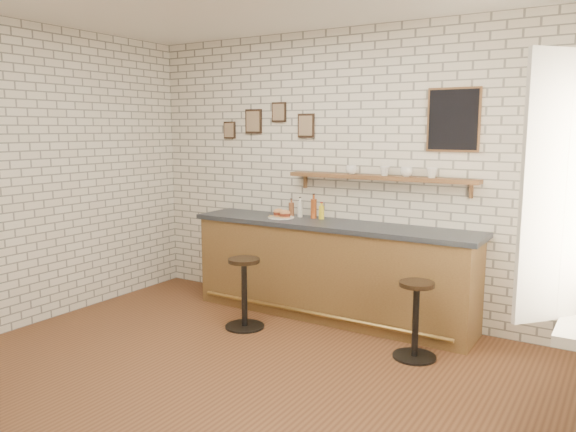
{
  "coord_description": "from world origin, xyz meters",
  "views": [
    {
      "loc": [
        2.6,
        -3.38,
        1.97
      ],
      "look_at": [
        -0.06,
        0.9,
        1.18
      ],
      "focal_mm": 35.0,
      "sensor_mm": 36.0,
      "label": 1
    }
  ],
  "objects_px": {
    "shelf_cup_a": "(351,170)",
    "bar_counter": "(330,270)",
    "ciabatta_sandwich": "(282,213)",
    "bitters_bottle_amber": "(314,208)",
    "sandwich_plate": "(281,217)",
    "bitters_bottle_white": "(300,209)",
    "bitters_bottle_brown": "(291,209)",
    "shelf_cup_b": "(385,171)",
    "shelf_cup_d": "(432,173)",
    "bar_stool_left": "(244,291)",
    "bar_stool_right": "(416,317)",
    "shelf_cup_c": "(406,172)",
    "condiment_bottle_yellow": "(321,212)"
  },
  "relations": [
    {
      "from": "shelf_cup_a",
      "to": "shelf_cup_c",
      "type": "bearing_deg",
      "value": -21.34
    },
    {
      "from": "bitters_bottle_white",
      "to": "bitters_bottle_amber",
      "type": "bearing_deg",
      "value": 0.0
    },
    {
      "from": "shelf_cup_d",
      "to": "shelf_cup_b",
      "type": "bearing_deg",
      "value": 166.37
    },
    {
      "from": "bar_counter",
      "to": "ciabatta_sandwich",
      "type": "distance_m",
      "value": 0.81
    },
    {
      "from": "shelf_cup_d",
      "to": "sandwich_plate",
      "type": "bearing_deg",
      "value": 174.4
    },
    {
      "from": "sandwich_plate",
      "to": "bitters_bottle_white",
      "type": "bearing_deg",
      "value": 49.31
    },
    {
      "from": "bar_counter",
      "to": "shelf_cup_b",
      "type": "distance_m",
      "value": 1.17
    },
    {
      "from": "ciabatta_sandwich",
      "to": "bar_stool_right",
      "type": "bearing_deg",
      "value": -17.88
    },
    {
      "from": "bitters_bottle_brown",
      "to": "shelf_cup_a",
      "type": "relative_size",
      "value": 1.72
    },
    {
      "from": "bitters_bottle_brown",
      "to": "shelf_cup_d",
      "type": "height_order",
      "value": "shelf_cup_d"
    },
    {
      "from": "shelf_cup_b",
      "to": "shelf_cup_c",
      "type": "relative_size",
      "value": 0.83
    },
    {
      "from": "condiment_bottle_yellow",
      "to": "shelf_cup_c",
      "type": "distance_m",
      "value": 1.02
    },
    {
      "from": "bitters_bottle_amber",
      "to": "shelf_cup_a",
      "type": "relative_size",
      "value": 2.34
    },
    {
      "from": "sandwich_plate",
      "to": "ciabatta_sandwich",
      "type": "relative_size",
      "value": 1.21
    },
    {
      "from": "bitters_bottle_amber",
      "to": "shelf_cup_a",
      "type": "distance_m",
      "value": 0.6
    },
    {
      "from": "bitters_bottle_white",
      "to": "shelf_cup_b",
      "type": "bearing_deg",
      "value": 3.44
    },
    {
      "from": "bitters_bottle_brown",
      "to": "shelf_cup_a",
      "type": "bearing_deg",
      "value": 4.72
    },
    {
      "from": "bitters_bottle_brown",
      "to": "bar_stool_right",
      "type": "bearing_deg",
      "value": -22.95
    },
    {
      "from": "bitters_bottle_white",
      "to": "condiment_bottle_yellow",
      "type": "xyz_separation_m",
      "value": [
        0.27,
        -0.0,
        -0.01
      ]
    },
    {
      "from": "bar_stool_left",
      "to": "shelf_cup_a",
      "type": "distance_m",
      "value": 1.66
    },
    {
      "from": "sandwich_plate",
      "to": "bar_stool_left",
      "type": "distance_m",
      "value": 0.96
    },
    {
      "from": "sandwich_plate",
      "to": "shelf_cup_d",
      "type": "height_order",
      "value": "shelf_cup_d"
    },
    {
      "from": "shelf_cup_a",
      "to": "bar_counter",
      "type": "bearing_deg",
      "value": -143.56
    },
    {
      "from": "bar_stool_left",
      "to": "bitters_bottle_white",
      "type": "bearing_deg",
      "value": 82.44
    },
    {
      "from": "sandwich_plate",
      "to": "shelf_cup_a",
      "type": "xyz_separation_m",
      "value": [
        0.72,
        0.22,
        0.53
      ]
    },
    {
      "from": "shelf_cup_a",
      "to": "shelf_cup_c",
      "type": "distance_m",
      "value": 0.6
    },
    {
      "from": "bitters_bottle_brown",
      "to": "shelf_cup_c",
      "type": "xyz_separation_m",
      "value": [
        1.29,
        0.06,
        0.46
      ]
    },
    {
      "from": "sandwich_plate",
      "to": "shelf_cup_a",
      "type": "relative_size",
      "value": 2.43
    },
    {
      "from": "bar_stool_right",
      "to": "shelf_cup_d",
      "type": "height_order",
      "value": "shelf_cup_d"
    },
    {
      "from": "shelf_cup_a",
      "to": "condiment_bottle_yellow",
      "type": "bearing_deg",
      "value": 168.94
    },
    {
      "from": "bitters_bottle_brown",
      "to": "condiment_bottle_yellow",
      "type": "relative_size",
      "value": 1.08
    },
    {
      "from": "bar_stool_left",
      "to": "bitters_bottle_brown",
      "type": "bearing_deg",
      "value": 89.64
    },
    {
      "from": "bitters_bottle_amber",
      "to": "bar_stool_left",
      "type": "bearing_deg",
      "value": -108.01
    },
    {
      "from": "shelf_cup_a",
      "to": "bar_stool_right",
      "type": "bearing_deg",
      "value": -59.09
    },
    {
      "from": "shelf_cup_b",
      "to": "shelf_cup_c",
      "type": "distance_m",
      "value": 0.23
    },
    {
      "from": "ciabatta_sandwich",
      "to": "shelf_cup_a",
      "type": "bearing_deg",
      "value": 17.31
    },
    {
      "from": "sandwich_plate",
      "to": "bar_stool_right",
      "type": "bearing_deg",
      "value": -17.77
    },
    {
      "from": "condiment_bottle_yellow",
      "to": "shelf_cup_d",
      "type": "bearing_deg",
      "value": 2.81
    },
    {
      "from": "shelf_cup_a",
      "to": "shelf_cup_b",
      "type": "height_order",
      "value": "shelf_cup_b"
    },
    {
      "from": "ciabatta_sandwich",
      "to": "shelf_cup_b",
      "type": "bearing_deg",
      "value": 11.59
    },
    {
      "from": "ciabatta_sandwich",
      "to": "bitters_bottle_amber",
      "type": "xyz_separation_m",
      "value": [
        0.3,
        0.16,
        0.06
      ]
    },
    {
      "from": "bitters_bottle_white",
      "to": "bar_stool_right",
      "type": "relative_size",
      "value": 0.33
    },
    {
      "from": "bitters_bottle_brown",
      "to": "bar_counter",
      "type": "bearing_deg",
      "value": -14.21
    },
    {
      "from": "sandwich_plate",
      "to": "bitters_bottle_amber",
      "type": "height_order",
      "value": "bitters_bottle_amber"
    },
    {
      "from": "bar_stool_left",
      "to": "shelf_cup_d",
      "type": "height_order",
      "value": "shelf_cup_d"
    },
    {
      "from": "sandwich_plate",
      "to": "shelf_cup_d",
      "type": "bearing_deg",
      "value": 8.04
    },
    {
      "from": "bar_stool_left",
      "to": "shelf_cup_d",
      "type": "distance_m",
      "value": 2.16
    },
    {
      "from": "sandwich_plate",
      "to": "bar_stool_left",
      "type": "relative_size",
      "value": 0.4
    },
    {
      "from": "bitters_bottle_brown",
      "to": "shelf_cup_d",
      "type": "bearing_deg",
      "value": 2.13
    },
    {
      "from": "ciabatta_sandwich",
      "to": "shelf_cup_b",
      "type": "height_order",
      "value": "shelf_cup_b"
    }
  ]
}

